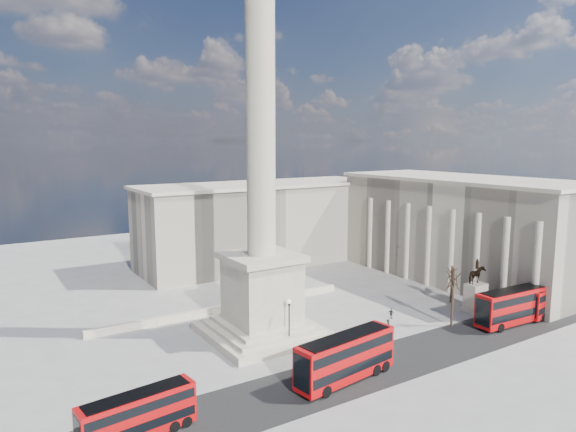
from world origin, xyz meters
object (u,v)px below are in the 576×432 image
at_px(equestrian_statue, 476,293).
at_px(pedestrian_standing, 480,298).
at_px(red_bus_c, 513,306).
at_px(red_bus_d, 547,299).
at_px(red_bus_a, 139,415).
at_px(victorian_lamp, 289,320).
at_px(red_bus_b, 346,357).
at_px(nelsons_column, 262,238).
at_px(pedestrian_crossing, 391,314).
at_px(pedestrian_walking, 388,326).

xyz_separation_m(equestrian_statue, pedestrian_standing, (3.19, 1.51, -1.76)).
distance_m(red_bus_c, red_bus_d, 7.94).
bearing_deg(red_bus_a, pedestrian_standing, 1.33).
bearing_deg(pedestrian_standing, victorian_lamp, -40.75).
relative_size(red_bus_b, pedestrian_standing, 6.45).
height_order(red_bus_b, victorian_lamp, victorian_lamp).
bearing_deg(red_bus_b, nelsons_column, 86.51).
relative_size(nelsons_column, victorian_lamp, 8.17).
relative_size(nelsons_column, red_bus_a, 4.93).
height_order(red_bus_a, equestrian_statue, equestrian_statue).
bearing_deg(pedestrian_standing, red_bus_d, 80.96).
height_order(red_bus_c, victorian_lamp, victorian_lamp).
height_order(victorian_lamp, equestrian_statue, equestrian_statue).
xyz_separation_m(nelsons_column, pedestrian_standing, (34.73, -7.04, -11.95)).
relative_size(red_bus_b, pedestrian_crossing, 8.05).
distance_m(victorian_lamp, pedestrian_standing, 34.14).
xyz_separation_m(red_bus_b, pedestrian_crossing, (17.39, 11.37, -1.83)).
xyz_separation_m(red_bus_a, victorian_lamp, (21.11, 9.36, 1.49)).
relative_size(red_bus_c, pedestrian_crossing, 7.96).
bearing_deg(red_bus_a, red_bus_c, -6.91).
bearing_deg(victorian_lamp, red_bus_d, -14.14).
height_order(red_bus_a, victorian_lamp, victorian_lamp).
bearing_deg(victorian_lamp, pedestrian_walking, -12.60).
bearing_deg(victorian_lamp, nelsons_column, 97.86).
xyz_separation_m(red_bus_b, red_bus_d, (38.03, 0.85, -0.33)).
relative_size(red_bus_c, pedestrian_walking, 6.49).
bearing_deg(nelsons_column, equestrian_statue, -15.17).
distance_m(nelsons_column, red_bus_b, 18.96).
bearing_deg(equestrian_statue, red_bus_b, -166.48).
xyz_separation_m(red_bus_d, victorian_lamp, (-38.39, 9.67, 1.32)).
bearing_deg(red_bus_c, victorian_lamp, 165.56).
distance_m(red_bus_a, pedestrian_walking, 35.22).
height_order(equestrian_statue, pedestrian_standing, equestrian_statue).
bearing_deg(red_bus_b, pedestrian_standing, 7.25).
bearing_deg(victorian_lamp, equestrian_statue, -5.94).
height_order(red_bus_a, red_bus_b, red_bus_b).
height_order(red_bus_b, red_bus_c, red_bus_b).
bearing_deg(equestrian_statue, pedestrian_walking, 179.39).
relative_size(red_bus_d, victorian_lamp, 1.79).
height_order(equestrian_statue, pedestrian_walking, equestrian_statue).
relative_size(red_bus_b, victorian_lamp, 2.05).
height_order(red_bus_d, pedestrian_walking, red_bus_d).
height_order(red_bus_c, pedestrian_standing, red_bus_c).
bearing_deg(equestrian_statue, red_bus_a, -173.24).
bearing_deg(equestrian_statue, red_bus_d, -40.44).
distance_m(pedestrian_walking, pedestrian_crossing, 5.74).
xyz_separation_m(red_bus_a, red_bus_d, (59.50, -0.31, 0.17)).
distance_m(nelsons_column, pedestrian_standing, 37.40).
relative_size(red_bus_a, red_bus_b, 0.81).
bearing_deg(pedestrian_crossing, nelsons_column, 41.43).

